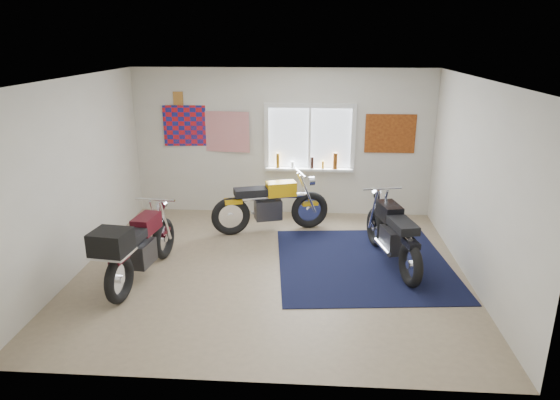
# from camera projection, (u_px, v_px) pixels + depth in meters

# --- Properties ---
(ground) EXTENTS (5.50, 5.50, 0.00)m
(ground) POSITION_uv_depth(u_px,v_px,m) (272.00, 269.00, 7.24)
(ground) COLOR #9E896B
(ground) RESTS_ON ground
(room_shell) EXTENTS (5.50, 5.50, 5.50)m
(room_shell) POSITION_uv_depth(u_px,v_px,m) (271.00, 159.00, 6.73)
(room_shell) COLOR white
(room_shell) RESTS_ON ground
(navy_rug) EXTENTS (2.73, 2.82, 0.01)m
(navy_rug) POSITION_uv_depth(u_px,v_px,m) (363.00, 263.00, 7.43)
(navy_rug) COLOR black
(navy_rug) RESTS_ON ground
(window_assembly) EXTENTS (1.66, 0.17, 1.26)m
(window_assembly) POSITION_uv_depth(u_px,v_px,m) (310.00, 143.00, 9.12)
(window_assembly) COLOR white
(window_assembly) RESTS_ON room_shell
(oil_bottles) EXTENTS (1.13, 0.09, 0.30)m
(oil_bottles) POSITION_uv_depth(u_px,v_px,m) (313.00, 162.00, 9.16)
(oil_bottles) COLOR #915F15
(oil_bottles) RESTS_ON window_assembly
(flag_display) EXTENTS (1.60, 0.10, 1.17)m
(flag_display) POSITION_uv_depth(u_px,v_px,m) (178.00, 98.00, 9.05)
(flag_display) COLOR red
(flag_display) RESTS_ON room_shell
(triumph_poster) EXTENTS (0.90, 0.03, 0.70)m
(triumph_poster) POSITION_uv_depth(u_px,v_px,m) (390.00, 134.00, 8.99)
(triumph_poster) COLOR #A54C14
(triumph_poster) RESTS_ON room_shell
(yellow_triumph) EXTENTS (2.00, 0.82, 1.03)m
(yellow_triumph) POSITION_uv_depth(u_px,v_px,m) (270.00, 206.00, 8.53)
(yellow_triumph) COLOR black
(yellow_triumph) RESTS_ON ground
(black_chrome_bike) EXTENTS (0.71, 1.99, 1.04)m
(black_chrome_bike) POSITION_uv_depth(u_px,v_px,m) (392.00, 235.00, 7.28)
(black_chrome_bike) COLOR black
(black_chrome_bike) RESTS_ON navy_rug
(maroon_tourer) EXTENTS (0.70, 1.99, 1.01)m
(maroon_tourer) POSITION_uv_depth(u_px,v_px,m) (137.00, 247.00, 6.69)
(maroon_tourer) COLOR black
(maroon_tourer) RESTS_ON ground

